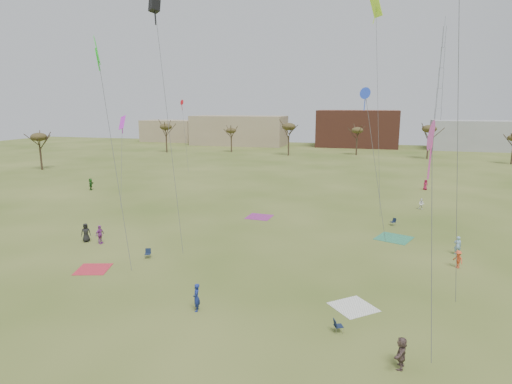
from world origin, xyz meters
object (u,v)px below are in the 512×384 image
(camp_chair_center, at_px, (338,328))
(camp_chair_right, at_px, (393,223))
(radio_tower, at_px, (439,88))
(camp_chair_left, at_px, (148,256))
(flyer_near_right, at_px, (196,297))

(camp_chair_center, xyz_separation_m, camp_chair_right, (4.10, 25.41, 0.00))
(camp_chair_center, bearing_deg, radio_tower, -33.83)
(camp_chair_left, height_order, radio_tower, radio_tower)
(flyer_near_right, relative_size, radio_tower, 0.05)
(camp_chair_center, height_order, radio_tower, radio_tower)
(camp_chair_center, distance_m, radio_tower, 130.08)
(camp_chair_center, bearing_deg, camp_chair_left, 40.56)
(flyer_near_right, height_order, camp_chair_right, flyer_near_right)
(camp_chair_center, bearing_deg, camp_chair_right, -33.66)
(flyer_near_right, xyz_separation_m, radio_tower, (30.31, 126.77, 18.25))
(radio_tower, bearing_deg, camp_chair_right, -99.37)
(flyer_near_right, relative_size, camp_chair_left, 2.21)
(camp_chair_left, height_order, camp_chair_right, same)
(camp_chair_left, distance_m, camp_chair_center, 19.59)
(camp_chair_left, height_order, camp_chair_center, same)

